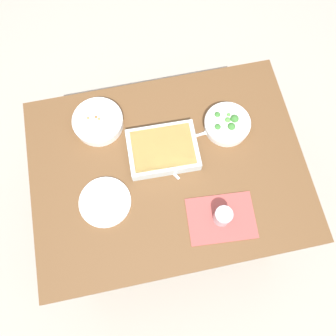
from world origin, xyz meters
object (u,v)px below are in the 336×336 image
side_plate (105,202)px  spoon_by_stew (106,130)px  drink_cup (223,216)px  broccoli_bowl (227,124)px  stew_bowl (98,122)px  fork_on_table (163,163)px  baking_dish (163,150)px  spoon_by_broccoli (199,135)px

side_plate → spoon_by_stew: bearing=80.9°
drink_cup → spoon_by_stew: (-0.41, 0.50, -0.03)m
broccoli_bowl → spoon_by_stew: size_ratio=1.38×
stew_bowl → broccoli_bowl: broccoli_bowl is taller
fork_on_table → side_plate: bearing=-155.5°
spoon_by_stew → fork_on_table: size_ratio=0.94×
side_plate → fork_on_table: 0.30m
broccoli_bowl → baking_dish: broccoli_bowl is taller
stew_bowl → spoon_by_stew: 0.05m
drink_cup → spoon_by_broccoli: bearing=90.7°
baking_dish → spoon_by_broccoli: size_ratio=1.74×
baking_dish → fork_on_table: bearing=-101.8°
side_plate → fork_on_table: side_plate is taller
stew_bowl → fork_on_table: 0.35m
broccoli_bowl → baking_dish: size_ratio=0.68×
side_plate → stew_bowl: bearing=85.9°
baking_dish → spoon_by_broccoli: (0.18, 0.05, -0.03)m
broccoli_bowl → fork_on_table: size_ratio=1.29×
spoon_by_stew → spoon_by_broccoli: same height
drink_cup → side_plate: size_ratio=0.39×
stew_bowl → baking_dish: (0.26, -0.19, 0.00)m
fork_on_table → broccoli_bowl: bearing=19.6°
spoon_by_broccoli → spoon_by_stew: bearing=165.0°
spoon_by_stew → stew_bowl: bearing=127.4°
baking_dish → drink_cup: 0.38m
side_plate → spoon_by_stew: size_ratio=1.46×
baking_dish → spoon_by_stew: baking_dish is taller
stew_bowl → side_plate: 0.37m
side_plate → spoon_by_stew: (0.05, 0.33, -0.00)m
drink_cup → fork_on_table: 0.35m
spoon_by_stew → fork_on_table: 0.30m
broccoli_bowl → spoon_by_stew: broccoli_bowl is taller
fork_on_table → spoon_by_broccoli: bearing=27.7°
stew_bowl → broccoli_bowl: 0.58m
drink_cup → spoon_by_broccoli: 0.39m
broccoli_bowl → spoon_by_broccoli: bearing=-173.4°
spoon_by_stew → broccoli_bowl: bearing=-9.9°
spoon_by_stew → spoon_by_broccoli: size_ratio=0.86×
drink_cup → spoon_by_broccoli: drink_cup is taller
baking_dish → side_plate: bearing=-148.7°
fork_on_table → spoon_by_stew: bearing=137.1°
drink_cup → baking_dish: bearing=118.0°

